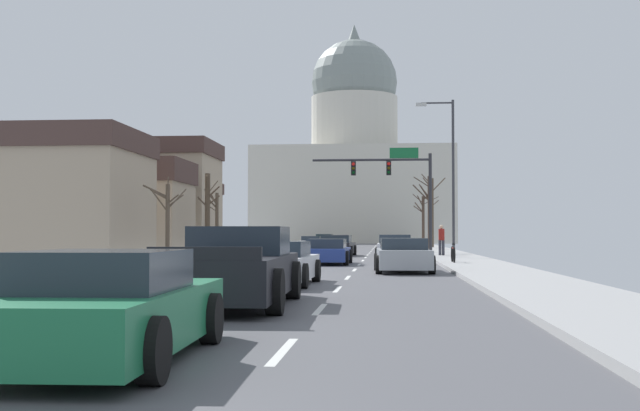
{
  "coord_description": "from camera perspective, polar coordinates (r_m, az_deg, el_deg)",
  "views": [
    {
      "loc": [
        4.73,
        -38.65,
        1.4
      ],
      "look_at": [
        -1.0,
        29.18,
        3.79
      ],
      "focal_mm": 44.42,
      "sensor_mm": 36.0,
      "label": 1
    }
  ],
  "objects": [
    {
      "name": "ground",
      "position": [
        38.96,
        -2.15,
        -4.04
      ],
      "size": [
        20.0,
        180.0,
        0.2
      ],
      "color": "#505055"
    },
    {
      "name": "signal_gantry",
      "position": [
        52.6,
        5.56,
        1.99
      ],
      "size": [
        7.91,
        0.41,
        6.93
      ],
      "color": "#28282D",
      "rests_on": "ground"
    },
    {
      "name": "street_lamp_right",
      "position": [
        41.91,
        9.25,
        2.89
      ],
      "size": [
        2.0,
        0.24,
        8.25
      ],
      "color": "#333338",
      "rests_on": "ground"
    },
    {
      "name": "capitol_building",
      "position": [
        116.5,
        2.49,
        2.87
      ],
      "size": [
        28.38,
        18.73,
        32.35
      ],
      "color": "beige",
      "rests_on": "ground"
    },
    {
      "name": "sedan_near_00",
      "position": [
        48.98,
        1.26,
        -2.95
      ],
      "size": [
        2.23,
        4.71,
        1.29
      ],
      "color": "black",
      "rests_on": "ground"
    },
    {
      "name": "sedan_near_01",
      "position": [
        42.62,
        5.41,
        -3.05
      ],
      "size": [
        2.08,
        4.23,
        1.32
      ],
      "color": "silver",
      "rests_on": "ground"
    },
    {
      "name": "sedan_near_02",
      "position": [
        35.78,
        0.52,
        -3.38
      ],
      "size": [
        2.13,
        4.68,
        1.15
      ],
      "color": "navy",
      "rests_on": "ground"
    },
    {
      "name": "sedan_near_03",
      "position": [
        28.6,
        6.01,
        -3.64
      ],
      "size": [
        2.15,
        4.48,
        1.22
      ],
      "color": "#9EA3A8",
      "rests_on": "ground"
    },
    {
      "name": "sedan_near_04",
      "position": [
        21.58,
        -2.99,
        -4.23
      ],
      "size": [
        2.01,
        4.71,
        1.18
      ],
      "color": "silver",
      "rests_on": "ground"
    },
    {
      "name": "pickup_truck_near_05",
      "position": [
        15.51,
        -6.16,
        -4.58
      ],
      "size": [
        2.38,
        5.69,
        1.53
      ],
      "color": "black",
      "rests_on": "ground"
    },
    {
      "name": "sedan_near_06",
      "position": [
        9.05,
        -15.06,
        -7.22
      ],
      "size": [
        2.05,
        4.48,
        1.21
      ],
      "color": "#1E7247",
      "rests_on": "ground"
    },
    {
      "name": "sedan_oncoming_00",
      "position": [
        61.09,
        -4.74,
        -2.8
      ],
      "size": [
        2.13,
        4.59,
        1.15
      ],
      "color": "#6B6056",
      "rests_on": "ground"
    },
    {
      "name": "sedan_oncoming_01",
      "position": [
        70.11,
        -0.66,
        -2.71
      ],
      "size": [
        2.15,
        4.25,
        1.15
      ],
      "color": "silver",
      "rests_on": "ground"
    },
    {
      "name": "sedan_oncoming_02",
      "position": [
        79.96,
        0.31,
        -2.57
      ],
      "size": [
        2.07,
        4.57,
        1.31
      ],
      "color": "#1E7247",
      "rests_on": "ground"
    },
    {
      "name": "flank_building_00",
      "position": [
        65.05,
        -13.84,
        0.04
      ],
      "size": [
        10.02,
        7.55,
        7.21
      ],
      "color": "tan",
      "rests_on": "ground"
    },
    {
      "name": "flank_building_01",
      "position": [
        86.78,
        -10.29,
        -0.57
      ],
      "size": [
        8.39,
        9.91,
        6.99
      ],
      "color": "tan",
      "rests_on": "ground"
    },
    {
      "name": "flank_building_02",
      "position": [
        74.68,
        -11.61,
        0.78
      ],
      "size": [
        10.74,
        8.87,
        9.87
      ],
      "color": "tan",
      "rests_on": "ground"
    },
    {
      "name": "flank_building_03",
      "position": [
        53.94,
        -17.45,
        0.94
      ],
      "size": [
        8.83,
        9.84,
        8.09
      ],
      "color": "tan",
      "rests_on": "ground"
    },
    {
      "name": "bare_tree_00",
      "position": [
        71.59,
        8.06,
        -0.28
      ],
      "size": [
        2.43,
        2.42,
        6.62
      ],
      "color": "#4C3D2D",
      "rests_on": "ground"
    },
    {
      "name": "bare_tree_01",
      "position": [
        63.64,
        -7.51,
        -0.86
      ],
      "size": [
        1.5,
        2.19,
        4.73
      ],
      "color": "brown",
      "rests_on": "ground"
    },
    {
      "name": "bare_tree_02",
      "position": [
        87.29,
        7.42,
        -0.85
      ],
      "size": [
        2.81,
        2.38,
        5.79
      ],
      "color": "#423328",
      "rests_on": "ground"
    },
    {
      "name": "bare_tree_03",
      "position": [
        58.87,
        -8.1,
        -0.36
      ],
      "size": [
        1.61,
        1.03,
        5.68
      ],
      "color": "#4C3D2D",
      "rests_on": "ground"
    },
    {
      "name": "bare_tree_04",
      "position": [
        64.65,
        7.89,
        -0.35
      ],
      "size": [
        1.64,
        1.97,
        5.9
      ],
      "color": "#423328",
      "rests_on": "ground"
    },
    {
      "name": "bare_tree_05",
      "position": [
        50.18,
        -10.98,
        -0.56
      ],
      "size": [
        2.65,
        1.78,
        4.73
      ],
      "color": "brown",
      "rests_on": "ground"
    },
    {
      "name": "pedestrian_00",
      "position": [
        45.73,
        8.75,
        -2.36
      ],
      "size": [
        0.35,
        0.34,
        1.73
      ],
      "color": "#33333D",
      "rests_on": "ground"
    },
    {
      "name": "bicycle_parked",
      "position": [
        35.0,
        9.57,
        -3.48
      ],
      "size": [
        0.12,
        1.77,
        0.85
      ],
      "color": "black",
      "rests_on": "ground"
    }
  ]
}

